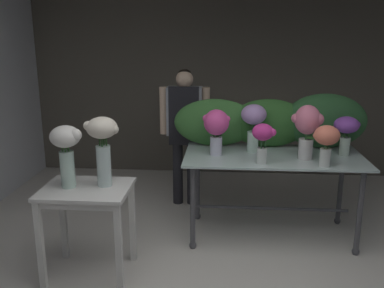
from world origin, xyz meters
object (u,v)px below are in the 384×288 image
at_px(side_table_white, 87,200).
at_px(vase_fuchsia_anemones, 216,127).
at_px(vase_rosy_roses, 307,126).
at_px(display_table_glass, 273,169).
at_px(vase_coral_stock, 327,140).
at_px(vase_violet_carnations, 346,130).
at_px(vase_white_roses_tall, 67,148).
at_px(vase_cream_lisianthus_tall, 103,143).
at_px(florist, 185,123).
at_px(vase_lilac_peonies, 253,121).
at_px(vase_magenta_dahlias, 263,138).

distance_m(side_table_white, vase_fuchsia_anemones, 1.40).
bearing_deg(vase_rosy_roses, display_table_glass, 159.08).
bearing_deg(vase_coral_stock, vase_violet_carnations, 54.65).
distance_m(vase_rosy_roses, vase_white_roses_tall, 2.16).
relative_size(vase_violet_carnations, vase_cream_lisianthus_tall, 0.66).
height_order(vase_fuchsia_anemones, vase_rosy_roses, vase_rosy_roses).
bearing_deg(florist, display_table_glass, -39.24).
relative_size(vase_lilac_peonies, vase_magenta_dahlias, 1.29).
bearing_deg(vase_violet_carnations, side_table_white, -158.76).
relative_size(vase_magenta_dahlias, vase_cream_lisianthus_tall, 0.64).
relative_size(display_table_glass, vase_cream_lisianthus_tall, 2.99).
height_order(vase_fuchsia_anemones, vase_coral_stock, vase_fuchsia_anemones).
xyz_separation_m(display_table_glass, vase_magenta_dahlias, (-0.14, -0.29, 0.38)).
bearing_deg(side_table_white, vase_white_roses_tall, -179.49).
xyz_separation_m(vase_coral_stock, vase_magenta_dahlias, (-0.55, 0.04, -0.00)).
bearing_deg(vase_lilac_peonies, vase_violet_carnations, -3.57).
xyz_separation_m(side_table_white, vase_fuchsia_anemones, (1.04, 0.81, 0.46)).
height_order(vase_violet_carnations, vase_white_roses_tall, vase_white_roses_tall).
bearing_deg(vase_rosy_roses, vase_white_roses_tall, -160.13).
bearing_deg(florist, vase_cream_lisianthus_tall, -108.25).
xyz_separation_m(side_table_white, vase_white_roses_tall, (-0.14, -0.00, 0.44)).
distance_m(vase_rosy_roses, vase_lilac_peonies, 0.53).
xyz_separation_m(florist, vase_magenta_dahlias, (0.81, -1.07, 0.10)).
height_order(florist, vase_lilac_peonies, florist).
bearing_deg(display_table_glass, vase_cream_lisianthus_tall, -151.78).
height_order(vase_rosy_roses, vase_lilac_peonies, vase_rosy_roses).
distance_m(vase_fuchsia_anemones, vase_magenta_dahlias, 0.50).
bearing_deg(display_table_glass, vase_white_roses_tall, -154.20).
bearing_deg(vase_magenta_dahlias, display_table_glass, 65.06).
distance_m(vase_violet_carnations, vase_white_roses_tall, 2.59).
relative_size(side_table_white, vase_fuchsia_anemones, 1.75).
xyz_separation_m(florist, vase_white_roses_tall, (-0.80, -1.62, 0.12)).
distance_m(florist, vase_magenta_dahlias, 1.35).
bearing_deg(vase_magenta_dahlias, vase_cream_lisianthus_tall, -159.62).
xyz_separation_m(vase_fuchsia_anemones, vase_magenta_dahlias, (0.43, -0.26, -0.04)).
bearing_deg(vase_cream_lisianthus_tall, side_table_white, -158.50).
bearing_deg(vase_rosy_roses, florist, 144.39).
relative_size(vase_fuchsia_anemones, vase_violet_carnations, 1.17).
height_order(vase_fuchsia_anemones, vase_violet_carnations, vase_fuchsia_anemones).
xyz_separation_m(florist, vase_coral_stock, (1.36, -1.11, 0.11)).
bearing_deg(display_table_glass, vase_magenta_dahlias, -114.94).
distance_m(display_table_glass, vase_lilac_peonies, 0.51).
bearing_deg(side_table_white, vase_rosy_roses, 21.16).
distance_m(vase_fuchsia_anemones, vase_white_roses_tall, 1.43).
height_order(display_table_glass, vase_rosy_roses, vase_rosy_roses).
bearing_deg(vase_white_roses_tall, vase_violet_carnations, 20.17).
bearing_deg(vase_magenta_dahlias, vase_white_roses_tall, -161.09).
bearing_deg(display_table_glass, vase_coral_stock, -38.78).
xyz_separation_m(vase_lilac_peonies, vase_magenta_dahlias, (0.06, -0.40, -0.07)).
bearing_deg(vase_violet_carnations, vase_lilac_peonies, 176.43).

